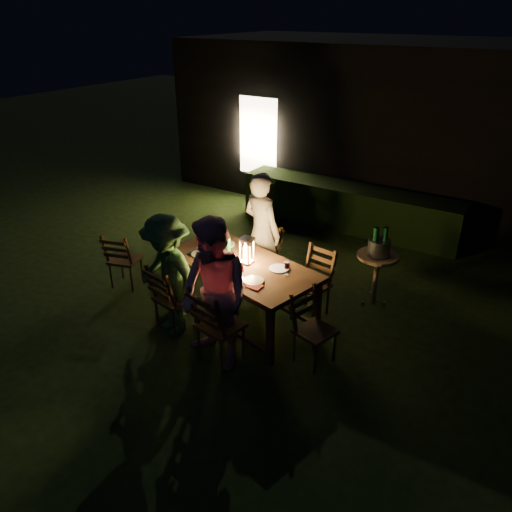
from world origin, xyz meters
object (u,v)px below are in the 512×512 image
Objects in this scene: chair_near_left at (174,309)px; bottle_table at (228,247)px; person_opp_left at (168,276)px; bottle_bucket_b at (384,244)px; person_opp_right at (215,295)px; bottle_bucket_a at (375,244)px; chair_far_left at (259,269)px; dining_table at (241,269)px; person_house_side at (262,232)px; chair_end at (314,341)px; ice_bucket at (379,247)px; chair_spare at (125,269)px; lantern at (247,252)px; side_table at (377,260)px; chair_near_right at (220,337)px; chair_far_right at (311,295)px.

bottle_table is at bearing 72.73° from chair_near_left.
person_opp_left reaches higher than bottle_bucket_b.
bottle_table is at bearing 130.49° from person_opp_right.
bottle_bucket_b is (0.10, 0.08, 0.00)m from bottle_bucket_a.
bottle_table reaches higher than chair_far_left.
dining_table is 6.94× the size of bottle_bucket_b.
person_opp_right is at bearing 118.76° from person_house_side.
chair_end is 2.90× the size of bottle_bucket_a.
bottle_bucket_b is at bearing 38.66° from ice_bucket.
person_house_side is at bearing 15.10° from chair_spare.
person_house_side is 0.98× the size of person_opp_right.
chair_end is at bearing 26.03° from person_opp_left.
dining_table is 6.35× the size of lantern.
ice_bucket is at bearing 7.95° from chair_spare.
person_house_side is 1.87m from person_opp_right.
bottle_table is 0.88× the size of bottle_bucket_a.
bottle_table is at bearing -9.22° from chair_spare.
bottle_table reaches higher than bottle_bucket_b.
side_table is at bearing -169.40° from chair_end.
lantern is at bearing 123.00° from person_house_side.
bottle_bucket_a reaches higher than chair_near_right.
bottle_bucket_b is (0.05, 0.04, 0.25)m from side_table.
chair_end is 3.32× the size of bottle_table.
person_opp_right is (-0.45, -1.53, 0.61)m from chair_far_right.
chair_near_left is 3.08× the size of bottle_bucket_a.
chair_far_left is 1.00m from chair_far_right.
chair_near_left is at bearing 52.39° from chair_far_right.
chair_near_left is at bearing 90.04° from person_house_side.
lantern is (0.31, -0.86, 0.12)m from person_house_side.
dining_table is 1.90m from ice_bucket.
bottle_bucket_a is at bearing -141.34° from ice_bucket.
chair_near_left is at bearing -117.52° from bottle_table.
chair_far_right is 1.16m from person_house_side.
dining_table is at bearing 116.59° from chair_near_right.
chair_end is 1.39m from lantern.
person_opp_right is at bearing 81.78° from chair_far_right.
chair_far_left is 2.93× the size of lantern.
person_house_side is at bearing 109.96° from lantern.
person_opp_right is 5.18× the size of lantern.
chair_end is at bearing 162.33° from chair_far_left.
chair_end is 3.10× the size of ice_bucket.
dining_table is 2.92× the size of side_table.
dining_table is 2.05m from chair_spare.
person_opp_left is 2.11× the size of side_table.
chair_near_left is 1.06m from bottle_table.
person_opp_left is (-1.33, -1.32, 0.51)m from chair_far_right.
lantern is at bearing -134.28° from bottle_bucket_b.
chair_near_right is at bearing -115.78° from ice_bucket.
ice_bucket is (0.62, 0.73, 0.58)m from chair_far_right.
chair_far_right is 1.12m from ice_bucket.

